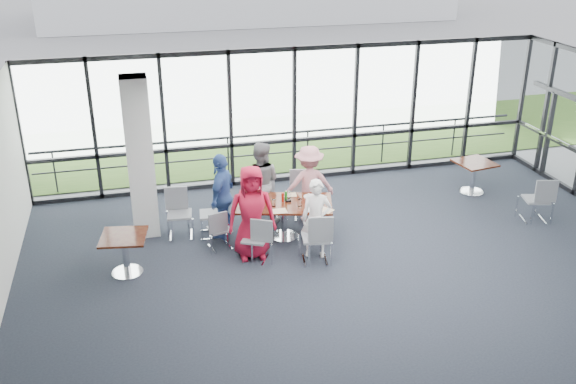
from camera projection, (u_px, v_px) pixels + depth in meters
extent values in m
cube|color=#1E232D|center=(368.00, 286.00, 11.12)|extent=(12.00, 10.00, 0.02)
cube|color=white|center=(378.00, 106.00, 9.84)|extent=(12.00, 10.00, 0.04)
cube|color=white|center=(294.00, 116.00, 14.92)|extent=(12.00, 0.10, 3.20)
cube|color=black|center=(549.00, 134.00, 15.40)|extent=(0.12, 1.60, 2.10)
cube|color=white|center=(140.00, 158.00, 12.33)|extent=(0.50, 0.50, 3.20)
cube|color=gray|center=(253.00, 121.00, 20.01)|extent=(80.00, 70.00, 0.02)
cube|color=#31511C|center=(267.00, 140.00, 18.22)|extent=(80.00, 5.00, 0.01)
cylinder|color=#2D2D33|center=(288.00, 152.00, 15.89)|extent=(12.00, 0.06, 0.06)
cube|color=#380C09|center=(284.00, 203.00, 12.50)|extent=(2.05, 1.46, 0.04)
cylinder|color=silver|center=(284.00, 221.00, 12.65)|extent=(0.12, 0.12, 0.71)
cylinder|color=silver|center=(284.00, 236.00, 12.78)|extent=(0.56, 0.56, 0.03)
cube|color=#380C09|center=(124.00, 237.00, 11.21)|extent=(0.90, 0.90, 0.04)
cylinder|color=silver|center=(126.00, 256.00, 11.35)|extent=(0.12, 0.12, 0.71)
cube|color=#380C09|center=(475.00, 163.00, 14.53)|extent=(0.91, 0.91, 0.04)
cylinder|color=silver|center=(473.00, 178.00, 14.68)|extent=(0.12, 0.12, 0.71)
imported|color=#AB112B|center=(252.00, 212.00, 11.72)|extent=(0.91, 0.62, 1.80)
imported|color=white|center=(316.00, 219.00, 11.79)|extent=(0.66, 0.57, 1.52)
imported|color=slate|center=(260.00, 182.00, 13.12)|extent=(0.98, 0.80, 1.73)
imported|color=#CA7E83|center=(309.00, 184.00, 13.18)|extent=(1.09, 0.61, 1.63)
imported|color=#33549A|center=(222.00, 196.00, 12.50)|extent=(0.97, 1.16, 1.74)
cylinder|color=white|center=(255.00, 210.00, 12.16)|extent=(0.26, 0.26, 0.01)
cylinder|color=white|center=(312.00, 210.00, 12.17)|extent=(0.26, 0.26, 0.01)
cylinder|color=white|center=(262.00, 196.00, 12.74)|extent=(0.27, 0.27, 0.01)
cylinder|color=white|center=(310.00, 197.00, 12.73)|extent=(0.26, 0.26, 0.01)
cylinder|color=white|center=(245.00, 202.00, 12.51)|extent=(0.26, 0.26, 0.01)
cylinder|color=white|center=(274.00, 203.00, 12.30)|extent=(0.07, 0.07, 0.14)
cylinder|color=white|center=(300.00, 203.00, 12.30)|extent=(0.08, 0.08, 0.15)
cylinder|color=white|center=(289.00, 195.00, 12.67)|extent=(0.07, 0.07, 0.14)
cylinder|color=white|center=(248.00, 202.00, 12.33)|extent=(0.08, 0.08, 0.15)
cube|color=white|center=(278.00, 211.00, 12.12)|extent=(0.33, 0.24, 0.00)
cube|color=white|center=(325.00, 210.00, 12.18)|extent=(0.37, 0.39, 0.00)
cube|color=white|center=(289.00, 195.00, 12.83)|extent=(0.33, 0.26, 0.00)
cube|color=black|center=(288.00, 201.00, 12.52)|extent=(0.10, 0.07, 0.04)
cylinder|color=#97150A|center=(283.00, 197.00, 12.51)|extent=(0.06, 0.06, 0.18)
cylinder|color=#146C15|center=(286.00, 196.00, 12.53)|extent=(0.05, 0.05, 0.20)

